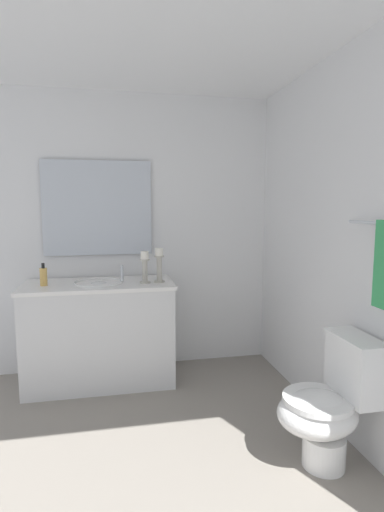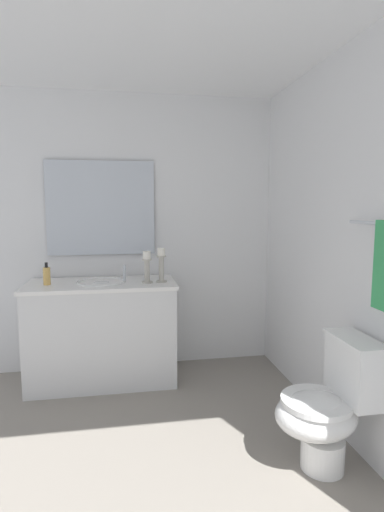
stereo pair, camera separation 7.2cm
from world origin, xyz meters
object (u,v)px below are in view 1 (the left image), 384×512
at_px(mirror, 98,208).
at_px(candle_holder_tall, 159,265).
at_px(vanity_cabinet, 100,333).
at_px(candle_holder_short, 145,267).
at_px(sink_basin, 99,287).
at_px(soap_bottle, 44,276).
at_px(toilet, 329,405).

xyz_separation_m(mirror, candle_holder_tall, (0.35, 0.49, -0.46)).
xyz_separation_m(vanity_cabinet, candle_holder_short, (0.08, 0.37, 0.56)).
relative_size(sink_basin, soap_bottle, 2.23).
distance_m(vanity_cabinet, toilet, 1.88).
bearing_deg(sink_basin, candle_holder_short, 78.01).
distance_m(mirror, candle_holder_tall, 0.76).
bearing_deg(toilet, mirror, -142.07).
height_order(sink_basin, toilet, sink_basin).
xyz_separation_m(soap_bottle, toilet, (1.34, 1.71, -0.56)).
bearing_deg(mirror, toilet, 37.93).
bearing_deg(sink_basin, candle_holder_tall, 82.32).
xyz_separation_m(sink_basin, mirror, (-0.28, -0.00, 0.65)).
height_order(sink_basin, soap_bottle, soap_bottle).
height_order(candle_holder_short, toilet, candle_holder_short).
distance_m(sink_basin, mirror, 0.70).
relative_size(sink_basin, mirror, 0.43).
height_order(sink_basin, mirror, mirror).
bearing_deg(sink_basin, toilet, 43.16).
distance_m(sink_basin, candle_holder_tall, 0.53).
distance_m(mirror, soap_bottle, 0.75).
distance_m(candle_holder_short, soap_bottle, 0.80).
bearing_deg(vanity_cabinet, candle_holder_short, 78.04).
relative_size(vanity_cabinet, toilet, 1.63).
bearing_deg(soap_bottle, candle_holder_short, 86.24).
bearing_deg(candle_holder_tall, toilet, 31.34).
distance_m(sink_basin, toilet, 1.93).
xyz_separation_m(sink_basin, candle_holder_tall, (0.07, 0.49, 0.19)).
bearing_deg(sink_basin, soap_bottle, -86.39).
relative_size(vanity_cabinet, soap_bottle, 6.79).
bearing_deg(candle_holder_tall, soap_bottle, -92.48).
relative_size(soap_bottle, toilet, 0.24).
bearing_deg(mirror, soap_bottle, -53.97).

